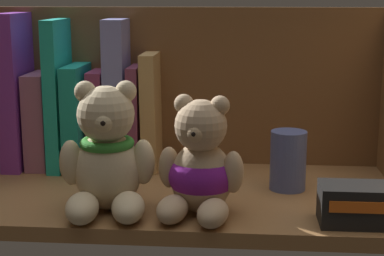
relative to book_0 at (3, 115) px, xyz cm
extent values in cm
cube|color=olive|center=(29.48, -12.93, -9.11)|extent=(64.72, 30.98, 2.00)
cube|color=brown|center=(29.48, 3.16, 3.78)|extent=(67.12, 1.20, 27.78)
cube|color=teal|center=(0.00, 0.00, 0.00)|extent=(2.78, 14.69, 16.22)
cube|color=purple|center=(3.38, 0.00, 4.36)|extent=(3.09, 14.26, 24.94)
cube|color=#A46281|center=(7.09, 0.00, -0.39)|extent=(3.43, 12.42, 15.44)
cube|color=#1FB09E|center=(10.32, 0.00, 3.89)|extent=(2.14, 14.39, 24.01)
cube|color=teal|center=(13.22, 0.00, 0.31)|extent=(2.76, 14.69, 16.84)
cube|color=#8C325D|center=(16.28, 0.00, -0.21)|extent=(2.84, 9.47, 15.86)
cube|color=#8184CB|center=(19.59, 0.00, 3.90)|extent=(3.27, 9.68, 24.02)
cube|color=#763554|center=(22.56, 0.00, 0.22)|extent=(1.77, 10.31, 16.66)
cube|color=tan|center=(25.08, 0.00, 1.24)|extent=(2.65, 10.73, 18.72)
ellipsoid|color=beige|center=(22.24, -21.05, -2.90)|extent=(8.85, 8.12, 10.42)
sphere|color=beige|center=(22.31, -21.57, 4.76)|extent=(7.41, 7.41, 7.41)
sphere|color=beige|center=(19.67, -21.38, 7.65)|extent=(2.78, 2.78, 2.78)
sphere|color=beige|center=(24.81, -20.72, 7.65)|extent=(2.78, 2.78, 2.78)
sphere|color=beige|center=(22.65, -24.17, 4.32)|extent=(2.78, 2.78, 2.78)
sphere|color=black|center=(22.77, -25.13, 4.39)|extent=(0.97, 0.97, 0.97)
ellipsoid|color=beige|center=(20.04, -26.32, -6.26)|extent=(5.02, 7.42, 3.70)
ellipsoid|color=beige|center=(25.72, -25.59, -6.26)|extent=(5.02, 7.42, 3.70)
ellipsoid|color=beige|center=(17.66, -22.17, -1.60)|extent=(3.37, 3.37, 6.02)
ellipsoid|color=beige|center=(26.96, -20.96, -1.60)|extent=(3.37, 3.37, 6.02)
torus|color=green|center=(22.24, -21.05, 0.85)|extent=(7.11, 7.11, 1.33)
ellipsoid|color=tan|center=(34.61, -21.39, -3.39)|extent=(8.03, 7.36, 9.44)
sphere|color=tan|center=(34.52, -21.85, 3.56)|extent=(6.71, 6.71, 6.71)
sphere|color=tan|center=(32.30, -20.96, 6.18)|extent=(2.52, 2.52, 2.52)
sphere|color=tan|center=(36.92, -21.81, 6.18)|extent=(2.52, 2.52, 2.52)
sphere|color=tan|center=(34.09, -24.19, 3.15)|extent=(2.52, 2.52, 2.52)
sphere|color=black|center=(33.93, -25.06, 3.22)|extent=(0.88, 0.88, 0.88)
ellipsoid|color=tan|center=(31.24, -25.32, -6.43)|extent=(4.86, 6.88, 3.36)
ellipsoid|color=tan|center=(36.35, -26.27, -6.43)|extent=(4.86, 6.88, 3.36)
ellipsoid|color=tan|center=(30.34, -21.08, -2.21)|extent=(3.18, 3.18, 5.46)
ellipsoid|color=tan|center=(38.70, -22.62, -2.21)|extent=(3.18, 3.18, 5.46)
ellipsoid|color=#7A1B92|center=(34.61, -21.39, -3.15)|extent=(8.69, 8.03, 6.61)
cylinder|color=#4C5B99|center=(46.44, -10.58, -3.79)|extent=(5.22, 5.22, 8.64)
cube|color=black|center=(55.05, -23.94, -5.61)|extent=(11.22, 5.62, 5.01)
cube|color=orange|center=(55.05, -26.83, -4.98)|extent=(9.54, 0.16, 1.40)
camera|label=1|loc=(39.91, -98.62, 20.20)|focal=58.40mm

